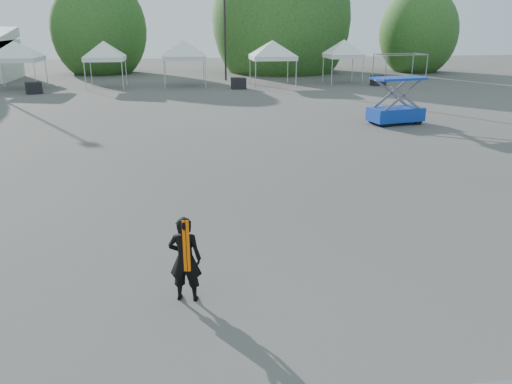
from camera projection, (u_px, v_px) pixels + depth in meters
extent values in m
plane|color=#474442|center=(221.00, 238.00, 11.19)|extent=(120.00, 120.00, 0.00)
cylinder|color=black|center=(225.00, 20.00, 40.03)|extent=(0.16, 0.16, 9.50)
cylinder|color=#382314|center=(102.00, 61.00, 47.16)|extent=(0.36, 0.36, 2.27)
ellipsoid|color=#204B19|center=(99.00, 30.00, 46.26)|extent=(4.16, 4.16, 4.78)
cylinder|color=#382314|center=(281.00, 57.00, 48.50)|extent=(0.36, 0.36, 2.80)
ellipsoid|color=#204B19|center=(281.00, 19.00, 47.39)|extent=(5.12, 5.12, 5.89)
cylinder|color=#382314|center=(415.00, 61.00, 48.55)|extent=(0.36, 0.36, 2.10)
ellipsoid|color=#204B19|center=(418.00, 33.00, 47.71)|extent=(3.84, 3.84, 4.42)
cylinder|color=silver|center=(35.00, 77.00, 34.71)|extent=(0.06, 0.06, 2.00)
cylinder|color=silver|center=(3.00, 73.00, 37.18)|extent=(0.06, 0.06, 2.00)
cylinder|color=silver|center=(46.00, 72.00, 37.61)|extent=(0.06, 0.06, 2.00)
cube|color=white|center=(16.00, 59.00, 35.60)|extent=(3.30, 3.30, 0.30)
pyramid|color=white|center=(14.00, 41.00, 35.19)|extent=(4.66, 4.66, 1.10)
cylinder|color=silver|center=(85.00, 76.00, 35.13)|extent=(0.06, 0.06, 2.00)
cylinder|color=silver|center=(123.00, 75.00, 35.48)|extent=(0.06, 0.06, 2.00)
cylinder|color=silver|center=(91.00, 72.00, 37.54)|extent=(0.06, 0.06, 2.00)
cylinder|color=silver|center=(126.00, 72.00, 37.90)|extent=(0.06, 0.06, 2.00)
cube|color=white|center=(105.00, 59.00, 36.17)|extent=(2.78, 2.78, 0.30)
pyramid|color=white|center=(103.00, 41.00, 35.76)|extent=(3.93, 3.93, 1.10)
cylinder|color=silver|center=(164.00, 75.00, 36.02)|extent=(0.06, 0.06, 2.00)
cylinder|color=silver|center=(205.00, 74.00, 36.43)|extent=(0.06, 0.06, 2.00)
cylinder|color=silver|center=(165.00, 71.00, 38.80)|extent=(0.06, 0.06, 2.00)
cylinder|color=silver|center=(204.00, 70.00, 39.21)|extent=(0.06, 0.06, 2.00)
cube|color=white|center=(184.00, 58.00, 37.27)|extent=(3.16, 3.16, 0.30)
pyramid|color=white|center=(183.00, 40.00, 36.86)|extent=(4.48, 4.48, 1.10)
cylinder|color=silver|center=(256.00, 75.00, 35.99)|extent=(0.06, 0.06, 2.00)
cylinder|color=silver|center=(296.00, 74.00, 36.40)|extent=(0.06, 0.06, 2.00)
cylinder|color=silver|center=(250.00, 71.00, 38.79)|extent=(0.06, 0.06, 2.00)
cylinder|color=silver|center=(288.00, 70.00, 39.20)|extent=(0.06, 0.06, 2.00)
cube|color=white|center=(272.00, 58.00, 37.25)|extent=(3.19, 3.19, 0.30)
pyramid|color=white|center=(273.00, 40.00, 36.84)|extent=(4.52, 4.52, 1.10)
cylinder|color=silver|center=(332.00, 72.00, 38.08)|extent=(0.06, 0.06, 2.00)
cylinder|color=silver|center=(363.00, 71.00, 38.42)|extent=(0.06, 0.06, 2.00)
cylinder|color=silver|center=(323.00, 69.00, 40.39)|extent=(0.06, 0.06, 2.00)
cylinder|color=silver|center=(352.00, 69.00, 40.73)|extent=(0.06, 0.06, 2.00)
cube|color=white|center=(343.00, 56.00, 39.06)|extent=(2.66, 2.66, 0.30)
pyramid|color=white|center=(344.00, 39.00, 38.65)|extent=(3.77, 3.77, 1.10)
imported|color=black|center=(185.00, 259.00, 8.46)|extent=(0.63, 0.48, 1.54)
cube|color=#FF6505|center=(184.00, 246.00, 8.21)|extent=(0.12, 0.02, 0.92)
cube|color=#0C229E|center=(395.00, 114.00, 23.56)|extent=(2.68, 1.70, 0.62)
cube|color=#0C229E|center=(399.00, 78.00, 23.03)|extent=(2.57, 1.63, 0.10)
cylinder|color=black|center=(384.00, 123.00, 22.89)|extent=(0.40, 0.23, 0.37)
cylinder|color=black|center=(418.00, 121.00, 23.49)|extent=(0.40, 0.23, 0.37)
cylinder|color=black|center=(372.00, 119.00, 23.82)|extent=(0.40, 0.23, 0.37)
cylinder|color=black|center=(405.00, 117.00, 24.41)|extent=(0.40, 0.23, 0.37)
cube|color=black|center=(34.00, 88.00, 33.63)|extent=(1.21, 1.09, 0.77)
cube|color=black|center=(239.00, 83.00, 36.06)|extent=(1.06, 0.84, 0.80)
cube|color=black|center=(378.00, 80.00, 38.03)|extent=(1.06, 0.87, 0.76)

